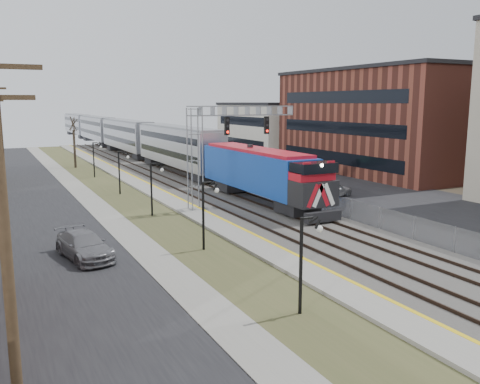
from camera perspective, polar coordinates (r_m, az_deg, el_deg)
street_west at (r=43.98m, az=-21.92°, el=-1.68°), size 7.00×120.00×0.04m
sidewalk at (r=44.53m, az=-16.16°, el=-1.19°), size 2.00×120.00×0.08m
grass_median at (r=45.15m, az=-12.42°, el=-0.89°), size 4.00×120.00×0.06m
platform at (r=45.94m, az=-8.80°, el=-0.47°), size 2.00×120.00×0.24m
ballast_bed at (r=47.68m, az=-3.08°, el=-0.01°), size 8.00×120.00×0.20m
parking_lot at (r=53.56m, az=8.77°, el=0.91°), size 16.00×120.00×0.04m
platform_edge at (r=46.19m, az=-7.77°, el=-0.23°), size 0.24×120.00×0.01m
track_near at (r=46.90m, az=-5.32°, el=0.01°), size 1.58×120.00×0.15m
track_far at (r=48.26m, az=-1.45°, el=0.34°), size 1.58×120.00×0.15m
train at (r=86.19m, az=-13.09°, el=6.13°), size 3.00×108.65×5.33m
signal_gantry at (r=39.52m, az=-2.77°, el=5.95°), size 9.00×1.07×8.15m
lampposts at (r=29.15m, az=-4.36°, el=-2.66°), size 0.14×62.14×4.00m
fence at (r=49.37m, az=1.39°, el=1.17°), size 0.04×120.00×1.60m
buildings_east at (r=59.54m, az=22.28°, el=7.28°), size 16.00×76.00×15.00m
bare_trees at (r=47.36m, az=-23.95°, el=2.26°), size 12.30×42.30×5.95m
car_lot_d at (r=46.30m, az=8.06°, el=0.38°), size 5.15×2.65×1.43m
car_lot_e at (r=46.03m, az=10.36°, el=0.24°), size 4.40×2.73×1.40m
car_lot_f at (r=60.10m, az=0.05°, el=2.77°), size 5.21×3.10×1.62m
car_street_b at (r=28.89m, az=-17.09°, el=-5.84°), size 2.86×5.20×1.43m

